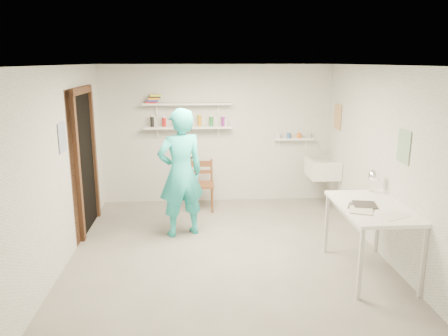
{
  "coord_description": "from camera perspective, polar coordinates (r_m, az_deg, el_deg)",
  "views": [
    {
      "loc": [
        -0.39,
        -5.28,
        2.45
      ],
      "look_at": [
        0.0,
        0.4,
        1.05
      ],
      "focal_mm": 35.0,
      "sensor_mm": 36.0,
      "label": 1
    }
  ],
  "objects": [
    {
      "name": "floor",
      "position": [
        5.84,
        0.27,
        -11.1
      ],
      "size": [
        4.0,
        4.5,
        0.02
      ],
      "primitive_type": "cube",
      "color": "slate",
      "rests_on": "ground"
    },
    {
      "name": "ceiling",
      "position": [
        5.3,
        0.3,
        13.38
      ],
      "size": [
        4.0,
        4.5,
        0.02
      ],
      "primitive_type": "cube",
      "color": "silver",
      "rests_on": "wall_back"
    },
    {
      "name": "wall_back",
      "position": [
        7.66,
        -0.96,
        4.4
      ],
      "size": [
        4.0,
        0.02,
        2.4
      ],
      "primitive_type": "cube",
      "color": "silver",
      "rests_on": "ground"
    },
    {
      "name": "wall_front",
      "position": [
        3.29,
        3.21,
        -8.5
      ],
      "size": [
        4.0,
        0.02,
        2.4
      ],
      "primitive_type": "cube",
      "color": "silver",
      "rests_on": "ground"
    },
    {
      "name": "wall_left",
      "position": [
        5.66,
        -20.44,
        0.18
      ],
      "size": [
        0.02,
        4.5,
        2.4
      ],
      "primitive_type": "cube",
      "color": "silver",
      "rests_on": "ground"
    },
    {
      "name": "wall_right",
      "position": [
        5.94,
        20.03,
        0.81
      ],
      "size": [
        0.02,
        4.5,
        2.4
      ],
      "primitive_type": "cube",
      "color": "silver",
      "rests_on": "ground"
    },
    {
      "name": "doorway_recess",
      "position": [
        6.69,
        -17.66,
        0.63
      ],
      "size": [
        0.02,
        0.9,
        2.0
      ],
      "primitive_type": "cube",
      "color": "black",
      "rests_on": "wall_left"
    },
    {
      "name": "corridor_box",
      "position": [
        6.88,
        -23.44,
        0.92
      ],
      "size": [
        1.4,
        1.5,
        2.1
      ],
      "primitive_type": "cube",
      "color": "brown",
      "rests_on": "ground"
    },
    {
      "name": "door_lintel",
      "position": [
        6.54,
        -18.17,
        9.63
      ],
      "size": [
        0.06,
        1.05,
        0.1
      ],
      "primitive_type": "cube",
      "color": "brown",
      "rests_on": "wall_left"
    },
    {
      "name": "door_jamb_near",
      "position": [
        6.21,
        -18.54,
        -0.42
      ],
      "size": [
        0.06,
        0.1,
        2.0
      ],
      "primitive_type": "cube",
      "color": "brown",
      "rests_on": "ground"
    },
    {
      "name": "door_jamb_far",
      "position": [
        7.16,
        -16.59,
        1.54
      ],
      "size": [
        0.06,
        0.1,
        2.0
      ],
      "primitive_type": "cube",
      "color": "brown",
      "rests_on": "ground"
    },
    {
      "name": "shelf_lower",
      "position": [
        7.49,
        -4.75,
        5.32
      ],
      "size": [
        1.5,
        0.22,
        0.03
      ],
      "primitive_type": "cube",
      "color": "white",
      "rests_on": "wall_back"
    },
    {
      "name": "shelf_upper",
      "position": [
        7.45,
        -4.81,
        8.36
      ],
      "size": [
        1.5,
        0.22,
        0.03
      ],
      "primitive_type": "cube",
      "color": "white",
      "rests_on": "wall_back"
    },
    {
      "name": "ledge_shelf",
      "position": [
        7.77,
        9.1,
        3.77
      ],
      "size": [
        0.7,
        0.14,
        0.03
      ],
      "primitive_type": "cube",
      "color": "white",
      "rests_on": "wall_back"
    },
    {
      "name": "poster_left",
      "position": [
        5.64,
        -20.38,
        3.76
      ],
      "size": [
        0.01,
        0.28,
        0.36
      ],
      "primitive_type": "cube",
      "color": "#334C7F",
      "rests_on": "wall_left"
    },
    {
      "name": "poster_right_a",
      "position": [
        7.53,
        14.62,
        6.49
      ],
      "size": [
        0.01,
        0.34,
        0.42
      ],
      "primitive_type": "cube",
      "color": "#995933",
      "rests_on": "wall_right"
    },
    {
      "name": "poster_right_b",
      "position": [
        5.38,
        22.4,
        2.6
      ],
      "size": [
        0.01,
        0.3,
        0.38
      ],
      "primitive_type": "cube",
      "color": "#3F724C",
      "rests_on": "wall_right"
    },
    {
      "name": "belfast_sink",
      "position": [
        7.51,
        12.75,
        -0.02
      ],
      "size": [
        0.48,
        0.6,
        0.3
      ],
      "primitive_type": "cube",
      "color": "white",
      "rests_on": "wall_right"
    },
    {
      "name": "man",
      "position": [
        6.16,
        -5.66,
        -0.67
      ],
      "size": [
        0.78,
        0.65,
        1.83
      ],
      "primitive_type": "imported",
      "rotation": [
        0.0,
        0.0,
        3.51
      ],
      "color": "#26C1BF",
      "rests_on": "ground"
    },
    {
      "name": "wall_clock",
      "position": [
        6.29,
        -4.95,
        2.5
      ],
      "size": [
        0.32,
        0.15,
        0.33
      ],
      "primitive_type": "cylinder",
      "rotation": [
        1.57,
        0.0,
        0.37
      ],
      "color": "#F7EDA8",
      "rests_on": "man"
    },
    {
      "name": "wooden_chair",
      "position": [
        7.3,
        -2.97,
        -2.19
      ],
      "size": [
        0.42,
        0.4,
        0.88
      ],
      "primitive_type": "cube",
      "rotation": [
        0.0,
        0.0,
        -0.01
      ],
      "color": "brown",
      "rests_on": "ground"
    },
    {
      "name": "work_table",
      "position": [
        5.45,
        18.51,
        -8.85
      ],
      "size": [
        0.75,
        1.25,
        0.84
      ],
      "primitive_type": "cube",
      "color": "white",
      "rests_on": "ground"
    },
    {
      "name": "desk_lamp",
      "position": [
        5.77,
        19.03,
        -0.96
      ],
      "size": [
        0.16,
        0.16,
        0.16
      ],
      "primitive_type": "sphere",
      "color": "white",
      "rests_on": "work_table"
    },
    {
      "name": "spray_cans",
      "position": [
        7.48,
        -4.76,
        6.08
      ],
      "size": [
        1.26,
        0.06,
        0.17
      ],
      "color": "black",
      "rests_on": "shelf_lower"
    },
    {
      "name": "book_stack",
      "position": [
        7.47,
        -9.17,
        8.91
      ],
      "size": [
        0.26,
        0.14,
        0.14
      ],
      "color": "red",
      "rests_on": "shelf_upper"
    },
    {
      "name": "ledge_pots",
      "position": [
        7.76,
        9.11,
        4.21
      ],
      "size": [
        0.48,
        0.07,
        0.09
      ],
      "color": "silver",
      "rests_on": "ledge_shelf"
    },
    {
      "name": "papers",
      "position": [
        5.3,
        18.86,
        -4.59
      ],
      "size": [
        0.3,
        0.22,
        0.02
      ],
      "color": "silver",
      "rests_on": "work_table"
    }
  ]
}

